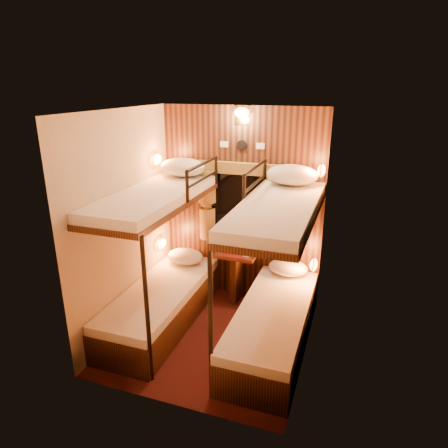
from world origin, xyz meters
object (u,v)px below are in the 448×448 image
at_px(bunk_right, 274,298).
at_px(bottle_left, 234,244).
at_px(table, 236,270).
at_px(bunk_left, 161,279).
at_px(bottle_right, 246,244).

relative_size(bunk_right, bottle_left, 7.24).
xyz_separation_m(bunk_right, table, (-0.65, 0.78, -0.14)).
bearing_deg(bottle_left, bunk_left, -128.02).
height_order(bottle_left, bottle_right, bottle_left).
xyz_separation_m(bottle_left, bottle_right, (0.14, 0.06, -0.00)).
bearing_deg(bottle_right, bunk_left, -131.75).
bearing_deg(bottle_left, table, -11.00).
bearing_deg(bottle_right, bunk_right, -57.16).
bearing_deg(bunk_right, bottle_right, 122.84).
distance_m(table, bottle_right, 0.36).
height_order(table, bottle_left, bottle_left).
relative_size(bottle_left, bottle_right, 1.04).
bearing_deg(bunk_right, bottle_left, 130.82).
relative_size(bunk_left, table, 2.90).
distance_m(bunk_left, bottle_left, 1.02).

